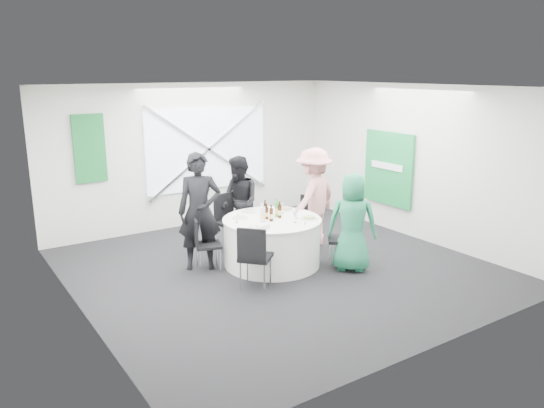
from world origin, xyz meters
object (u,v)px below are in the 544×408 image
person_man_back (239,202)px  green_water_bottle (277,209)px  banquet_table (272,242)px  person_woman_pink (314,198)px  chair_front_right (347,234)px  clear_water_bottle (263,215)px  chair_back_left (203,241)px  person_man_back_left (200,212)px  chair_back_right (307,218)px  person_woman_green (352,222)px  chair_front_left (254,253)px  chair_back (228,217)px

person_man_back → green_water_bottle: person_man_back is taller
banquet_table → person_woman_pink: person_woman_pink is taller
chair_front_right → clear_water_bottle: size_ratio=2.98×
person_woman_pink → chair_back_left: bearing=-18.0°
banquet_table → person_man_back_left: person_man_back_left is taller
banquet_table → chair_back_left: bearing=161.3°
chair_back_right → person_woman_green: bearing=-27.3°
banquet_table → green_water_bottle: size_ratio=5.24×
chair_back_right → chair_front_left: (-1.79, -1.13, 0.03)m
chair_back_right → person_woman_green: size_ratio=0.58×
chair_front_right → chair_front_left: 1.72m
chair_back → chair_front_right: 2.13m
chair_back → green_water_bottle: size_ratio=3.22×
person_man_back_left → person_woman_pink: size_ratio=1.05×
person_man_back_left → person_man_back: bearing=55.6°
person_woman_green → chair_back_left: bearing=11.8°
person_woman_green → banquet_table: bearing=-0.0°
person_woman_green → clear_water_bottle: size_ratio=5.09×
chair_back_right → chair_front_right: (-0.07, -1.13, 0.00)m
chair_back → person_man_back_left: (-0.83, -0.61, 0.35)m
banquet_table → person_man_back: 1.16m
person_man_back_left → person_woman_pink: person_man_back_left is taller
person_man_back → clear_water_bottle: bearing=-10.7°
chair_back → person_man_back_left: size_ratio=0.52×
chair_back_left → chair_back_right: bearing=-69.4°
chair_back_right → green_water_bottle: (-0.87, -0.35, 0.35)m
chair_back → person_woman_pink: person_woman_pink is taller
chair_back → green_water_bottle: green_water_bottle is taller
chair_back_right → clear_water_bottle: clear_water_bottle is taller
green_water_bottle → chair_back_right: bearing=21.7°
chair_back → person_man_back_left: 1.09m
banquet_table → person_man_back: size_ratio=0.97×
person_woman_pink → green_water_bottle: (-0.99, -0.32, 0.00)m
chair_back_left → person_woman_pink: (2.17, 0.04, 0.38)m
person_man_back_left → person_woman_pink: 2.14m
banquet_table → chair_back_left: chair_back_left is taller
chair_back → person_woman_green: bearing=-70.5°
person_woman_green → chair_front_right: bearing=-58.3°
chair_back → chair_back_left: size_ratio=1.13×
person_man_back → green_water_bottle: bearing=7.9°
chair_front_right → person_woman_pink: person_woman_pink is taller
banquet_table → person_man_back: bearing=88.2°
chair_front_left → person_woman_pink: size_ratio=0.54×
banquet_table → chair_back: 1.14m
banquet_table → person_woman_pink: size_ratio=0.89×
chair_back → chair_back_right: chair_back is taller
green_water_bottle → person_woman_pink: bearing=17.7°
person_woman_pink → person_woman_green: size_ratio=1.13×
person_man_back → person_woman_green: 2.14m
clear_water_bottle → green_water_bottle: bearing=22.3°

